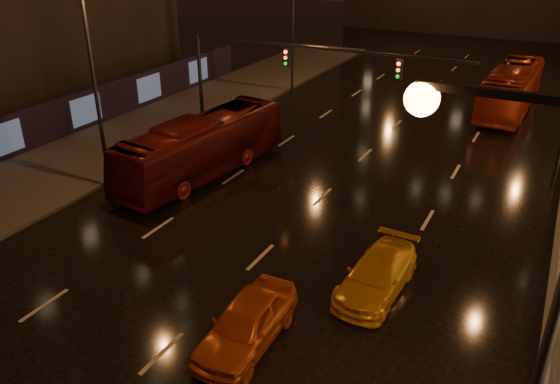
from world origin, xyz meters
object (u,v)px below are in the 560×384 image
(taxi_near, at_px, (247,323))
(taxi_far, at_px, (377,275))
(bus_curb, at_px, (511,89))
(bus_red, at_px, (203,146))

(taxi_near, distance_m, taxi_far, 5.13)
(bus_curb, relative_size, taxi_near, 2.56)
(bus_red, distance_m, taxi_near, 13.26)
(bus_red, xyz_separation_m, taxi_far, (11.19, -5.68, -0.85))
(bus_curb, xyz_separation_m, taxi_near, (-3.97, -29.05, -0.82))
(taxi_near, xyz_separation_m, taxi_far, (2.63, 4.40, -0.09))
(taxi_near, bearing_deg, bus_curb, 80.63)
(bus_red, height_order, taxi_far, bus_red)
(taxi_far, bearing_deg, taxi_near, -118.19)
(bus_curb, bearing_deg, taxi_far, -90.51)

